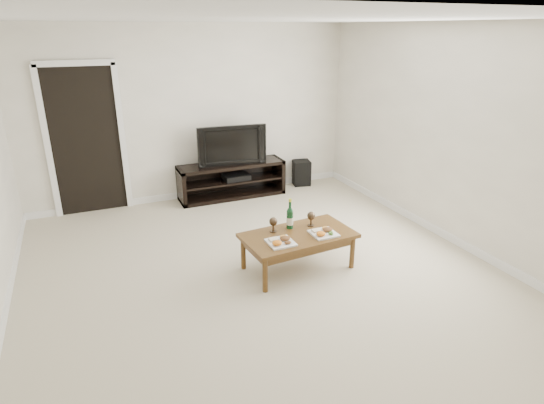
{
  "coord_description": "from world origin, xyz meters",
  "views": [
    {
      "loc": [
        -1.63,
        -4.01,
        2.53
      ],
      "look_at": [
        0.25,
        0.34,
        0.7
      ],
      "focal_mm": 30.0,
      "sensor_mm": 36.0,
      "label": 1
    }
  ],
  "objects_px": {
    "television": "(231,144)",
    "coffee_table": "(298,251)",
    "subwoofer": "(301,173)",
    "media_console": "(232,180)"
  },
  "relations": [
    {
      "from": "television",
      "to": "coffee_table",
      "type": "xyz_separation_m",
      "value": [
        -0.07,
        -2.49,
        -0.64
      ]
    },
    {
      "from": "media_console",
      "to": "coffee_table",
      "type": "distance_m",
      "value": 2.49
    },
    {
      "from": "subwoofer",
      "to": "coffee_table",
      "type": "bearing_deg",
      "value": -104.67
    },
    {
      "from": "television",
      "to": "coffee_table",
      "type": "relative_size",
      "value": 0.88
    },
    {
      "from": "subwoofer",
      "to": "coffee_table",
      "type": "xyz_separation_m",
      "value": [
        -1.35,
        -2.59,
        0.0
      ]
    },
    {
      "from": "subwoofer",
      "to": "coffee_table",
      "type": "height_order",
      "value": "coffee_table"
    },
    {
      "from": "media_console",
      "to": "coffee_table",
      "type": "height_order",
      "value": "media_console"
    },
    {
      "from": "subwoofer",
      "to": "coffee_table",
      "type": "distance_m",
      "value": 2.92
    },
    {
      "from": "television",
      "to": "subwoofer",
      "type": "xyz_separation_m",
      "value": [
        1.28,
        0.1,
        -0.65
      ]
    },
    {
      "from": "media_console",
      "to": "coffee_table",
      "type": "bearing_deg",
      "value": -91.58
    }
  ]
}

